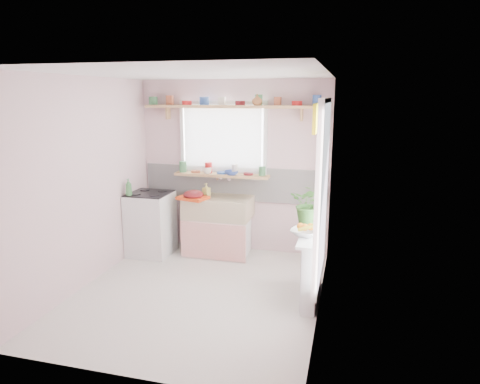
# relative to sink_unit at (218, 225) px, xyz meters

# --- Properties ---
(room) EXTENTS (3.20, 3.20, 3.20)m
(room) POSITION_rel_sink_unit_xyz_m (0.81, -0.43, 0.94)
(room) COLOR silver
(room) RESTS_ON ground
(sink_unit) EXTENTS (0.95, 0.65, 1.11)m
(sink_unit) POSITION_rel_sink_unit_xyz_m (0.00, 0.00, 0.00)
(sink_unit) COLOR white
(sink_unit) RESTS_ON ground
(cooker) EXTENTS (0.58, 0.58, 0.93)m
(cooker) POSITION_rel_sink_unit_xyz_m (-0.95, -0.24, 0.03)
(cooker) COLOR white
(cooker) RESTS_ON ground
(radiator_ledge) EXTENTS (0.22, 0.95, 0.78)m
(radiator_ledge) POSITION_rel_sink_unit_xyz_m (1.45, -1.09, -0.03)
(radiator_ledge) COLOR white
(radiator_ledge) RESTS_ON ground
(windowsill) EXTENTS (1.40, 0.22, 0.04)m
(windowsill) POSITION_rel_sink_unit_xyz_m (-0.00, 0.19, 0.71)
(windowsill) COLOR tan
(windowsill) RESTS_ON room
(pine_shelf) EXTENTS (2.52, 0.24, 0.04)m
(pine_shelf) POSITION_rel_sink_unit_xyz_m (0.15, 0.18, 1.69)
(pine_shelf) COLOR tan
(pine_shelf) RESTS_ON room
(shelf_crockery) EXTENTS (2.47, 0.11, 0.12)m
(shelf_crockery) POSITION_rel_sink_unit_xyz_m (0.13, 0.18, 1.76)
(shelf_crockery) COLOR #3F7F4C
(shelf_crockery) RESTS_ON pine_shelf
(sill_crockery) EXTENTS (1.35, 0.11, 0.12)m
(sill_crockery) POSITION_rel_sink_unit_xyz_m (-0.02, 0.19, 0.78)
(sill_crockery) COLOR #3F7F4C
(sill_crockery) RESTS_ON windowsill
(dish_tray) EXTENTS (0.45, 0.38, 0.04)m
(dish_tray) POSITION_rel_sink_unit_xyz_m (-0.31, -0.19, 0.44)
(dish_tray) COLOR #EA4514
(dish_tray) RESTS_ON sink_unit
(colander) EXTENTS (0.34, 0.34, 0.13)m
(colander) POSITION_rel_sink_unit_xyz_m (-0.30, -0.19, 0.48)
(colander) COLOR maroon
(colander) RESTS_ON sink_unit
(jade_plant) EXTENTS (0.47, 0.42, 0.48)m
(jade_plant) POSITION_rel_sink_unit_xyz_m (1.36, -0.69, 0.58)
(jade_plant) COLOR #396C2B
(jade_plant) RESTS_ON radiator_ledge
(fruit_bowl) EXTENTS (0.36, 0.36, 0.07)m
(fruit_bowl) POSITION_rel_sink_unit_xyz_m (1.36, -1.18, 0.38)
(fruit_bowl) COLOR silver
(fruit_bowl) RESTS_ON radiator_ledge
(herb_pot) EXTENTS (0.11, 0.08, 0.19)m
(herb_pot) POSITION_rel_sink_unit_xyz_m (1.48, -1.13, 0.44)
(herb_pot) COLOR #366528
(herb_pot) RESTS_ON radiator_ledge
(soap_bottle_sink) EXTENTS (0.11, 0.12, 0.19)m
(soap_bottle_sink) POSITION_rel_sink_unit_xyz_m (-0.17, 0.00, 0.52)
(soap_bottle_sink) COLOR #D0C45C
(soap_bottle_sink) RESTS_ON sink_unit
(sill_cup) EXTENTS (0.16, 0.16, 0.10)m
(sill_cup) POSITION_rel_sink_unit_xyz_m (-0.20, 0.13, 0.78)
(sill_cup) COLOR silver
(sill_cup) RESTS_ON windowsill
(sill_bowl) EXTENTS (0.21, 0.21, 0.06)m
(sill_bowl) POSITION_rel_sink_unit_xyz_m (0.16, 0.13, 0.76)
(sill_bowl) COLOR #2D4592
(sill_bowl) RESTS_ON windowsill
(shelf_vase) EXTENTS (0.18, 0.18, 0.15)m
(shelf_vase) POSITION_rel_sink_unit_xyz_m (0.53, 0.12, 1.78)
(shelf_vase) COLOR brown
(shelf_vase) RESTS_ON pine_shelf
(cooker_bottle) EXTENTS (0.09, 0.09, 0.24)m
(cooker_bottle) POSITION_rel_sink_unit_xyz_m (-1.15, -0.46, 0.60)
(cooker_bottle) COLOR #418244
(cooker_bottle) RESTS_ON cooker
(fruit) EXTENTS (0.20, 0.14, 0.10)m
(fruit) POSITION_rel_sink_unit_xyz_m (1.37, -1.17, 0.44)
(fruit) COLOR orange
(fruit) RESTS_ON fruit_bowl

